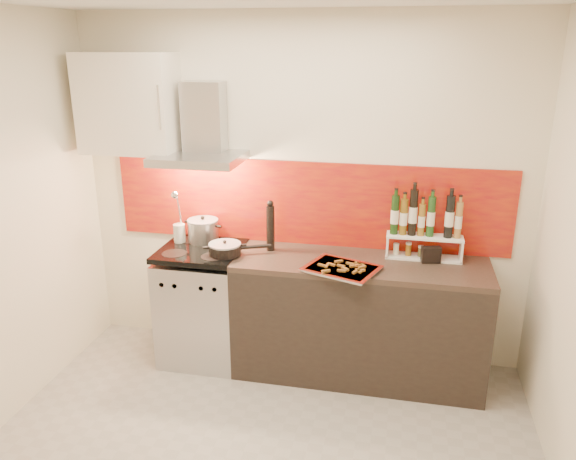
% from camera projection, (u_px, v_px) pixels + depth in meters
% --- Properties ---
extents(back_wall, '(3.40, 0.02, 2.60)m').
position_uv_depth(back_wall, '(300.00, 193.00, 4.22)').
color(back_wall, silver).
rests_on(back_wall, ground).
extents(backsplash, '(3.00, 0.02, 0.64)m').
position_uv_depth(backsplash, '(306.00, 204.00, 4.23)').
color(backsplash, maroon).
rests_on(backsplash, back_wall).
extents(range_stove, '(0.60, 0.60, 0.91)m').
position_uv_depth(range_stove, '(204.00, 305.00, 4.35)').
color(range_stove, '#B7B7BA').
rests_on(range_stove, ground).
extents(counter, '(1.80, 0.60, 0.90)m').
position_uv_depth(counter, '(359.00, 318.00, 4.12)').
color(counter, black).
rests_on(counter, ground).
extents(range_hood, '(0.62, 0.50, 0.61)m').
position_uv_depth(range_hood, '(202.00, 134.00, 4.07)').
color(range_hood, '#B7B7BA').
rests_on(range_hood, back_wall).
extents(upper_cabinet, '(0.70, 0.35, 0.72)m').
position_uv_depth(upper_cabinet, '(129.00, 104.00, 4.10)').
color(upper_cabinet, '#EFE4CF').
rests_on(upper_cabinet, back_wall).
extents(stock_pot, '(0.24, 0.24, 0.21)m').
position_uv_depth(stock_pot, '(203.00, 230.00, 4.33)').
color(stock_pot, '#B7B7BA').
rests_on(stock_pot, range_stove).
extents(saute_pan, '(0.43, 0.27, 0.11)m').
position_uv_depth(saute_pan, '(226.00, 249.00, 4.07)').
color(saute_pan, black).
rests_on(saute_pan, range_stove).
extents(utensil_jar, '(0.09, 0.14, 0.43)m').
position_uv_depth(utensil_jar, '(179.00, 228.00, 4.29)').
color(utensil_jar, silver).
rests_on(utensil_jar, range_stove).
extents(pepper_mill, '(0.06, 0.06, 0.39)m').
position_uv_depth(pepper_mill, '(270.00, 226.00, 4.14)').
color(pepper_mill, black).
rests_on(pepper_mill, counter).
extents(step_shelf, '(0.53, 0.15, 0.51)m').
position_uv_depth(step_shelf, '(423.00, 228.00, 3.96)').
color(step_shelf, white).
rests_on(step_shelf, counter).
extents(caddy_box, '(0.14, 0.09, 0.11)m').
position_uv_depth(caddy_box, '(431.00, 255.00, 3.94)').
color(caddy_box, black).
rests_on(caddy_box, counter).
extents(baking_tray, '(0.57, 0.50, 0.03)m').
position_uv_depth(baking_tray, '(342.00, 268.00, 3.81)').
color(baking_tray, silver).
rests_on(baking_tray, counter).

